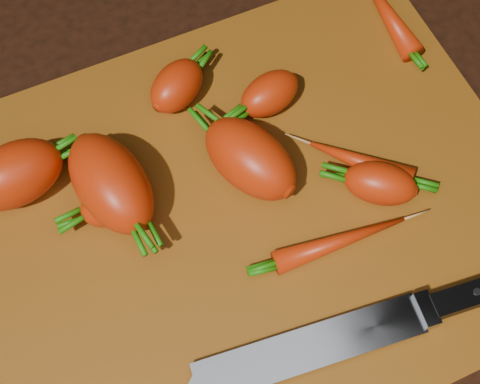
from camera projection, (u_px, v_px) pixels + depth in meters
name	position (u px, v px, depth m)	size (l,w,h in m)	color
ground	(245.00, 218.00, 0.60)	(2.00, 2.00, 0.01)	black
cutting_board	(245.00, 213.00, 0.59)	(0.50, 0.40, 0.01)	brown
carrot_0	(15.00, 174.00, 0.57)	(0.09, 0.05, 0.05)	red
carrot_1	(113.00, 203.00, 0.56)	(0.06, 0.04, 0.04)	red
carrot_2	(111.00, 183.00, 0.56)	(0.10, 0.06, 0.06)	red
carrot_3	(250.00, 158.00, 0.57)	(0.09, 0.06, 0.06)	red
carrot_4	(270.00, 94.00, 0.61)	(0.06, 0.04, 0.04)	red
carrot_5	(177.00, 86.00, 0.61)	(0.06, 0.04, 0.04)	red
carrot_6	(380.00, 184.00, 0.57)	(0.06, 0.04, 0.04)	red
carrot_7	(386.00, 11.00, 0.66)	(0.11, 0.02, 0.02)	red
carrot_8	(340.00, 241.00, 0.56)	(0.12, 0.02, 0.02)	red
carrot_9	(360.00, 162.00, 0.59)	(0.09, 0.02, 0.02)	red
knife	(332.00, 341.00, 0.53)	(0.31, 0.06, 0.02)	gray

